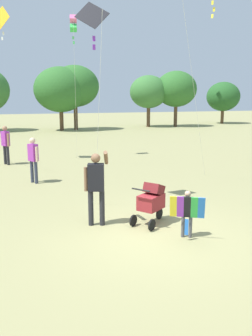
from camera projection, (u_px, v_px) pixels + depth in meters
The scene contains 10 objects.
ground_plane at pixel (153, 236), 7.90m from camera, with size 120.00×120.00×0.00m, color #938E5B.
treeline_distant at pixel (45, 90), 32.28m from camera, with size 37.88×6.79×6.21m.
child_with_butterfly_kite at pixel (187, 210), 7.65m from camera, with size 0.73×0.53×1.06m.
person_adult_flyer at pixel (96, 182), 8.36m from camera, with size 0.67×0.53×1.84m.
stroller at pixel (152, 200), 8.54m from camera, with size 1.05×0.90×1.03m.
kite_adult_black at pixel (92, 22), 9.19m from camera, with size 0.87×1.80×5.55m.
kite_green_novelty at pixel (0, 22), 15.36m from camera, with size 2.24×3.63×7.00m.
kite_blue_high at pixel (73, 24), 16.56m from camera, with size 0.77×3.41×6.83m.
person_red_shirt at pixel (33, 156), 12.55m from camera, with size 0.37×0.47×1.65m.
person_couple_left at pixel (6, 142), 15.99m from camera, with size 0.39×0.51×1.77m.
Camera 1 is at (-2.91, -6.87, 3.06)m, focal length 37.62 mm.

